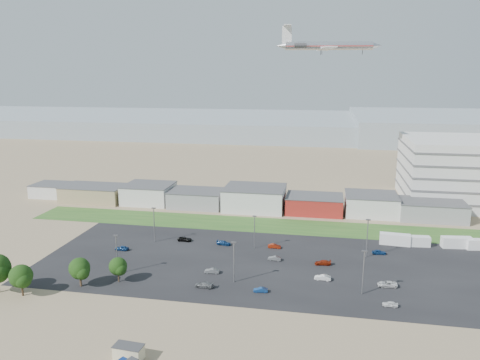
% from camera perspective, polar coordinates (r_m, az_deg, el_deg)
% --- Properties ---
extents(ground, '(700.00, 700.00, 0.00)m').
position_cam_1_polar(ground, '(108.65, -0.97, -13.92)').
color(ground, '#8F7B5B').
rests_on(ground, ground).
extents(parking_lot, '(120.00, 50.00, 0.01)m').
position_cam_1_polar(parking_lot, '(125.85, 3.16, -10.09)').
color(parking_lot, black).
rests_on(parking_lot, ground).
extents(grass_strip, '(160.00, 16.00, 0.02)m').
position_cam_1_polar(grass_strip, '(156.22, 2.89, -5.50)').
color(grass_strip, '#285720').
rests_on(grass_strip, ground).
extents(hills_backdrop, '(700.00, 200.00, 9.00)m').
position_cam_1_polar(hills_backdrop, '(413.02, 13.50, 6.16)').
color(hills_backdrop, gray).
rests_on(hills_backdrop, ground).
extents(building_row, '(170.00, 20.00, 8.00)m').
position_cam_1_polar(building_row, '(175.92, -1.74, -2.05)').
color(building_row, silver).
rests_on(building_row, ground).
extents(portable_shed, '(5.43, 3.11, 2.64)m').
position_cam_1_polar(portable_shed, '(89.17, -13.42, -19.74)').
color(portable_shed, beige).
rests_on(portable_shed, ground).
extents(box_trailer_a, '(8.85, 3.47, 3.24)m').
position_cam_1_polar(box_trailer_a, '(145.46, 18.37, -6.87)').
color(box_trailer_a, silver).
rests_on(box_trailer_a, ground).
extents(box_trailer_b, '(7.98, 3.04, 2.93)m').
position_cam_1_polar(box_trailer_b, '(146.42, 20.65, -6.98)').
color(box_trailer_b, silver).
rests_on(box_trailer_b, ground).
extents(box_trailer_c, '(8.67, 3.60, 3.16)m').
position_cam_1_polar(box_trailer_c, '(149.54, 24.90, -6.91)').
color(box_trailer_c, silver).
rests_on(box_trailer_c, ground).
extents(box_trailer_d, '(8.11, 3.59, 2.94)m').
position_cam_1_polar(box_trailer_d, '(151.11, 27.26, -6.99)').
color(box_trailer_d, silver).
rests_on(box_trailer_d, ground).
extents(tree_left, '(5.53, 5.53, 8.29)m').
position_cam_1_polar(tree_left, '(117.64, -25.12, -10.82)').
color(tree_left, black).
rests_on(tree_left, ground).
extents(tree_mid, '(5.24, 5.24, 7.86)m').
position_cam_1_polar(tree_mid, '(117.82, -18.97, -10.36)').
color(tree_mid, black).
rests_on(tree_mid, ground).
extents(tree_right, '(5.01, 5.01, 7.51)m').
position_cam_1_polar(tree_right, '(117.51, -18.91, -10.51)').
color(tree_right, black).
rests_on(tree_right, ground).
extents(tree_near, '(4.62, 4.62, 6.93)m').
position_cam_1_polar(tree_near, '(117.59, -14.64, -10.36)').
color(tree_near, black).
rests_on(tree_near, ground).
extents(lightpole_front_l, '(1.19, 0.50, 10.11)m').
position_cam_1_polar(lightpole_front_l, '(121.67, -14.78, -8.76)').
color(lightpole_front_l, slate).
rests_on(lightpole_front_l, ground).
extents(lightpole_front_m, '(1.20, 0.50, 10.18)m').
position_cam_1_polar(lightpole_front_m, '(113.10, -0.75, -9.98)').
color(lightpole_front_m, slate).
rests_on(lightpole_front_m, ground).
extents(lightpole_front_r, '(1.23, 0.51, 10.43)m').
position_cam_1_polar(lightpole_front_r, '(110.78, 14.80, -10.85)').
color(lightpole_front_r, slate).
rests_on(lightpole_front_r, ground).
extents(lightpole_back_l, '(1.23, 0.51, 10.49)m').
position_cam_1_polar(lightpole_back_l, '(141.68, -10.41, -5.39)').
color(lightpole_back_l, slate).
rests_on(lightpole_back_l, ground).
extents(lightpole_back_m, '(1.14, 0.47, 9.66)m').
position_cam_1_polar(lightpole_back_m, '(134.46, 1.79, -6.36)').
color(lightpole_back_m, slate).
rests_on(lightpole_back_m, ground).
extents(lightpole_back_r, '(1.27, 0.53, 10.76)m').
position_cam_1_polar(lightpole_back_r, '(132.31, 15.24, -6.88)').
color(lightpole_back_r, slate).
rests_on(lightpole_back_r, ground).
extents(airliner, '(42.95, 32.06, 11.75)m').
position_cam_1_polar(airliner, '(186.14, 10.78, 15.79)').
color(airliner, silver).
extents(parked_car_0, '(4.74, 2.46, 1.28)m').
position_cam_1_polar(parked_car_0, '(117.80, 17.52, -12.00)').
color(parked_car_0, silver).
rests_on(parked_car_0, ground).
extents(parked_car_1, '(4.04, 1.64, 1.30)m').
position_cam_1_polar(parked_car_1, '(117.59, 10.04, -11.62)').
color(parked_car_1, silver).
rests_on(parked_car_1, ground).
extents(parked_car_2, '(3.35, 1.49, 1.12)m').
position_cam_1_polar(parked_car_2, '(108.83, 17.83, -14.19)').
color(parked_car_2, silver).
rests_on(parked_car_2, ground).
extents(parked_car_3, '(4.60, 2.20, 1.29)m').
position_cam_1_polar(parked_car_3, '(112.50, -4.41, -12.62)').
color(parked_car_3, '#595B5E').
rests_on(parked_car_3, ground).
extents(parked_car_4, '(3.83, 1.54, 1.24)m').
position_cam_1_polar(parked_car_4, '(119.76, -3.45, -10.99)').
color(parked_car_4, '#595B5E').
rests_on(parked_car_4, ground).
extents(parked_car_5, '(3.86, 1.63, 1.30)m').
position_cam_1_polar(parked_car_5, '(138.29, -14.21, -8.05)').
color(parked_car_5, navy).
rests_on(parked_car_5, ground).
extents(parked_car_6, '(4.45, 2.20, 1.24)m').
position_cam_1_polar(parked_car_6, '(138.23, -1.99, -7.67)').
color(parked_car_6, navy).
rests_on(parked_car_6, ground).
extents(parked_car_7, '(3.63, 1.40, 1.18)m').
position_cam_1_polar(parked_car_7, '(127.57, 4.22, -9.50)').
color(parked_car_7, '#595B5E').
rests_on(parked_car_7, ground).
extents(parked_car_8, '(3.95, 2.00, 1.29)m').
position_cam_1_polar(parked_car_8, '(136.90, 16.60, -8.41)').
color(parked_car_8, navy).
rests_on(parked_car_8, ground).
extents(parked_car_9, '(4.36, 2.17, 1.19)m').
position_cam_1_polar(parked_car_9, '(142.22, -6.74, -7.17)').
color(parked_car_9, black).
rests_on(parked_car_9, ground).
extents(parked_car_11, '(3.70, 1.29, 1.22)m').
position_cam_1_polar(parked_car_11, '(136.08, 4.22, -8.04)').
color(parked_car_11, maroon).
rests_on(parked_car_11, ground).
extents(parked_car_12, '(4.39, 2.17, 1.23)m').
position_cam_1_polar(parked_car_12, '(126.34, 10.06, -9.88)').
color(parked_car_12, maroon).
rests_on(parked_car_12, ground).
extents(parked_car_13, '(3.40, 1.52, 1.08)m').
position_cam_1_polar(parked_car_13, '(110.13, 2.52, -13.24)').
color(parked_car_13, navy).
rests_on(parked_car_13, ground).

